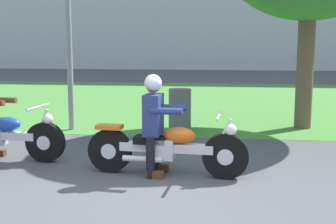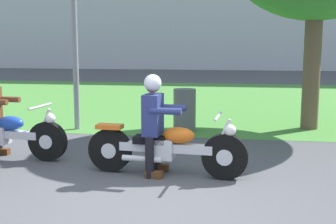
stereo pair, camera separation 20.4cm
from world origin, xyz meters
name	(u,v)px [view 1 (the left image)]	position (x,y,z in m)	size (l,w,h in m)	color
ground	(151,206)	(0.00, 0.00, 0.00)	(120.00, 120.00, 0.00)	#4C4C51
grass_verge	(198,99)	(0.00, 9.69, 0.00)	(60.00, 12.00, 0.01)	#478438
motorcycle_lead	(167,148)	(0.03, 1.19, 0.38)	(2.24, 0.66, 0.87)	black
rider_lead	(155,117)	(-0.14, 1.21, 0.81)	(0.57, 0.49, 1.39)	black
trash_can	(180,110)	(-0.09, 4.31, 0.44)	(0.46, 0.46, 0.88)	#595E5B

